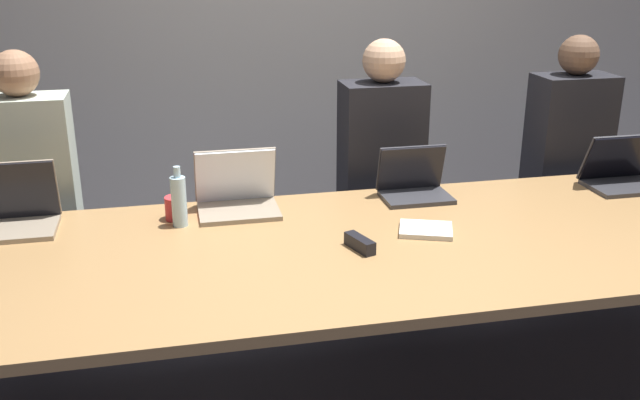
% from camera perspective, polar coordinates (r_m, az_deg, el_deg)
% --- Properties ---
extents(curtain_wall, '(12.00, 0.06, 2.80)m').
position_cam_1_polar(curtain_wall, '(4.53, -1.98, 14.49)').
color(curtain_wall, beige).
rests_on(curtain_wall, ground_plane).
extents(conference_table, '(4.46, 1.21, 0.74)m').
position_cam_1_polar(conference_table, '(2.79, 5.78, -4.13)').
color(conference_table, '#9E7547').
rests_on(conference_table, ground_plane).
extents(laptop_far_center, '(0.31, 0.23, 0.23)m').
position_cam_1_polar(laptop_far_center, '(3.23, 7.50, 1.41)').
color(laptop_far_center, '#333338').
rests_on(laptop_far_center, conference_table).
extents(person_far_center, '(0.40, 0.24, 1.40)m').
position_cam_1_polar(person_far_center, '(3.61, 4.85, 1.35)').
color(person_far_center, '#2D2D38').
rests_on(person_far_center, ground_plane).
extents(laptop_far_midleft, '(0.34, 0.27, 0.27)m').
position_cam_1_polar(laptop_far_midleft, '(3.06, -6.66, 0.55)').
color(laptop_far_midleft, gray).
rests_on(laptop_far_midleft, conference_table).
extents(cup_far_midleft, '(0.09, 0.09, 0.10)m').
position_cam_1_polar(cup_far_midleft, '(3.00, -11.44, -0.63)').
color(cup_far_midleft, red).
rests_on(cup_far_midleft, conference_table).
extents(bottle_far_midleft, '(0.06, 0.06, 0.25)m').
position_cam_1_polar(bottle_far_midleft, '(2.91, -11.22, -0.04)').
color(bottle_far_midleft, '#ADD1E0').
rests_on(bottle_far_midleft, conference_table).
extents(laptop_far_right, '(0.36, 0.25, 0.25)m').
position_cam_1_polar(laptop_far_right, '(3.63, 23.05, 2.11)').
color(laptop_far_right, '#333338').
rests_on(laptop_far_right, conference_table).
extents(person_far_right, '(0.40, 0.24, 1.39)m').
position_cam_1_polar(person_far_right, '(4.02, 18.98, 2.16)').
color(person_far_right, '#2D2D38').
rests_on(person_far_right, ground_plane).
extents(laptop_far_left, '(0.34, 0.26, 0.27)m').
position_cam_1_polar(laptop_far_left, '(3.10, -23.36, -0.75)').
color(laptop_far_left, gray).
rests_on(laptop_far_left, conference_table).
extents(person_far_left, '(0.40, 0.24, 1.39)m').
position_cam_1_polar(person_far_left, '(3.54, -21.87, -0.52)').
color(person_far_left, '#2D2D38').
rests_on(person_far_left, ground_plane).
extents(stapler, '(0.09, 0.16, 0.05)m').
position_cam_1_polar(stapler, '(2.66, 3.20, -3.49)').
color(stapler, black).
rests_on(stapler, conference_table).
extents(notebook, '(0.25, 0.23, 0.02)m').
position_cam_1_polar(notebook, '(2.85, 8.46, -2.37)').
color(notebook, silver).
rests_on(notebook, conference_table).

